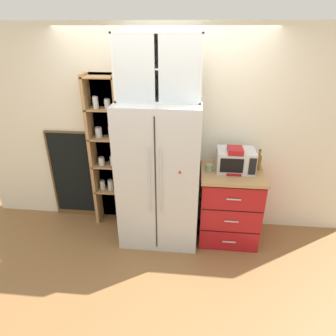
% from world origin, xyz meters
% --- Properties ---
extents(ground_plane, '(10.62, 10.62, 0.00)m').
position_xyz_m(ground_plane, '(0.00, 0.00, 0.00)').
color(ground_plane, olive).
extents(wall_back_cream, '(4.93, 0.10, 2.55)m').
position_xyz_m(wall_back_cream, '(0.00, 0.40, 1.27)').
color(wall_back_cream, silver).
rests_on(wall_back_cream, ground).
extents(refrigerator, '(0.94, 0.72, 1.76)m').
position_xyz_m(refrigerator, '(0.00, -0.00, 0.88)').
color(refrigerator, silver).
rests_on(refrigerator, ground).
extents(pantry_shelf_column, '(0.45, 0.26, 2.01)m').
position_xyz_m(pantry_shelf_column, '(-0.72, 0.29, 1.03)').
color(pantry_shelf_column, brown).
rests_on(pantry_shelf_column, ground).
extents(counter_cabinet, '(0.74, 0.64, 0.94)m').
position_xyz_m(counter_cabinet, '(0.87, 0.05, 0.47)').
color(counter_cabinet, '#A8161C').
rests_on(counter_cabinet, ground).
extents(microwave, '(0.44, 0.33, 0.26)m').
position_xyz_m(microwave, '(0.89, 0.09, 1.07)').
color(microwave, silver).
rests_on(microwave, counter_cabinet).
extents(coffee_maker, '(0.17, 0.20, 0.31)m').
position_xyz_m(coffee_maker, '(0.87, 0.05, 1.09)').
color(coffee_maker, '#A8161C').
rests_on(coffee_maker, counter_cabinet).
extents(mug_sage, '(0.12, 0.08, 0.08)m').
position_xyz_m(mug_sage, '(0.59, 0.04, 0.98)').
color(mug_sage, '#8CA37F').
rests_on(mug_sage, counter_cabinet).
extents(mug_navy, '(0.12, 0.09, 0.09)m').
position_xyz_m(mug_navy, '(0.87, 0.11, 0.98)').
color(mug_navy, navy).
rests_on(mug_navy, counter_cabinet).
extents(bottle_amber, '(0.06, 0.06, 0.26)m').
position_xyz_m(bottle_amber, '(1.17, 0.14, 1.05)').
color(bottle_amber, brown).
rests_on(bottle_amber, counter_cabinet).
extents(bottle_cobalt, '(0.07, 0.07, 0.26)m').
position_xyz_m(bottle_cobalt, '(0.87, 0.01, 1.05)').
color(bottle_cobalt, navy).
rests_on(bottle_cobalt, counter_cabinet).
extents(upper_cabinet, '(0.90, 0.32, 0.68)m').
position_xyz_m(upper_cabinet, '(-0.00, 0.05, 2.10)').
color(upper_cabinet, silver).
rests_on(upper_cabinet, refrigerator).
extents(chalkboard_menu, '(0.60, 0.04, 1.27)m').
position_xyz_m(chalkboard_menu, '(-1.26, 0.33, 0.64)').
color(chalkboard_menu, brown).
rests_on(chalkboard_menu, ground).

